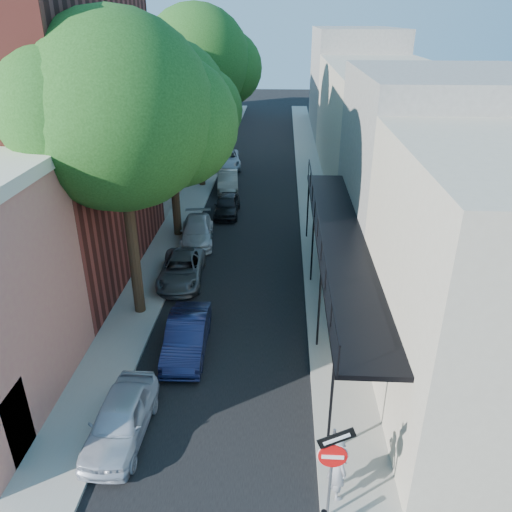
# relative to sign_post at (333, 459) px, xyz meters

# --- Properties ---
(road_surface) EXTENTS (6.00, 64.00, 0.01)m
(road_surface) POSITION_rel_sign_post_xyz_m (-3.16, 29.03, -2.03)
(road_surface) COLOR black
(road_surface) RESTS_ON ground
(sidewalk_left) EXTENTS (2.00, 64.00, 0.12)m
(sidewalk_left) POSITION_rel_sign_post_xyz_m (-7.16, 29.03, -1.98)
(sidewalk_left) COLOR gray
(sidewalk_left) RESTS_ON ground
(sidewalk_right) EXTENTS (2.00, 64.00, 0.12)m
(sidewalk_right) POSITION_rel_sign_post_xyz_m (0.84, 29.03, -1.98)
(sidewalk_right) COLOR gray
(sidewalk_right) RESTS_ON ground
(buildings_left) EXTENTS (10.10, 59.10, 12.00)m
(buildings_left) POSITION_rel_sign_post_xyz_m (-12.46, 27.79, 2.90)
(buildings_left) COLOR tan
(buildings_left) RESTS_ON ground
(buildings_right) EXTENTS (9.80, 55.00, 10.00)m
(buildings_right) POSITION_rel_sign_post_xyz_m (5.83, 28.51, 2.39)
(buildings_right) COLOR #BAB09A
(buildings_right) RESTS_ON ground
(sign_post) EXTENTS (0.89, 0.17, 2.99)m
(sign_post) POSITION_rel_sign_post_xyz_m (0.00, 0.00, 0.00)
(sign_post) COLOR #595B60
(sign_post) RESTS_ON ground
(oak_near) EXTENTS (7.48, 6.80, 11.42)m
(oak_near) POSITION_rel_sign_post_xyz_m (-6.53, 9.29, 5.84)
(oak_near) COLOR #301E13
(oak_near) RESTS_ON ground
(oak_mid) EXTENTS (6.60, 6.00, 10.20)m
(oak_mid) POSITION_rel_sign_post_xyz_m (-6.58, 17.26, 5.02)
(oak_mid) COLOR #301E13
(oak_mid) RESTS_ON ground
(oak_far) EXTENTS (7.70, 7.00, 11.90)m
(oak_far) POSITION_rel_sign_post_xyz_m (-6.51, 26.30, 6.22)
(oak_far) COLOR #301E13
(oak_far) RESTS_ON ground
(parked_car_a) EXTENTS (1.59, 3.76, 1.27)m
(parked_car_a) POSITION_rel_sign_post_xyz_m (-5.72, 2.40, -1.40)
(parked_car_a) COLOR #B0B6C3
(parked_car_a) RESTS_ON ground
(parked_car_b) EXTENTS (1.52, 4.00, 1.30)m
(parked_car_b) POSITION_rel_sign_post_xyz_m (-4.56, 6.54, -1.39)
(parked_car_b) COLOR #121739
(parked_car_b) RESTS_ON ground
(parked_car_c) EXTENTS (2.14, 4.23, 1.15)m
(parked_car_c) POSITION_rel_sign_post_xyz_m (-5.76, 11.84, -1.46)
(parked_car_c) COLOR #515458
(parked_car_c) RESTS_ON ground
(parked_car_d) EXTENTS (2.15, 4.32, 1.20)m
(parked_car_d) POSITION_rel_sign_post_xyz_m (-5.76, 16.28, -1.43)
(parked_car_d) COLOR silver
(parked_car_d) RESTS_ON ground
(parked_car_e) EXTENTS (1.49, 3.60, 1.22)m
(parked_car_e) POSITION_rel_sign_post_xyz_m (-4.59, 20.44, -1.43)
(parked_car_e) COLOR black
(parked_car_e) RESTS_ON ground
(parked_car_f) EXTENTS (1.78, 4.08, 1.30)m
(parked_car_f) POSITION_rel_sign_post_xyz_m (-5.03, 25.23, -1.38)
(parked_car_f) COLOR slate
(parked_car_f) RESTS_ON ground
(parked_car_g) EXTENTS (2.80, 4.96, 1.31)m
(parked_car_g) POSITION_rel_sign_post_xyz_m (-5.76, 31.03, -1.38)
(parked_car_g) COLOR #9CA3B0
(parked_car_g) RESTS_ON ground
(pedestrian) EXTENTS (0.66, 0.80, 1.87)m
(pedestrian) POSITION_rel_sign_post_xyz_m (0.24, 0.68, -0.98)
(pedestrian) COLOR gray
(pedestrian) RESTS_ON sidewalk_right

